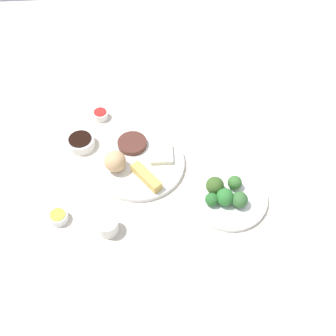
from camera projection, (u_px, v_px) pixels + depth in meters
name	position (u px, v px, depth m)	size (l,w,h in m)	color
tabletop	(155.00, 173.00, 1.25)	(2.20, 2.20, 0.02)	beige
main_plate	(139.00, 163.00, 1.25)	(0.30, 0.30, 0.02)	white
rice_scoop	(115.00, 161.00, 1.20)	(0.07, 0.07, 0.07)	tan
spring_roll	(146.00, 177.00, 1.19)	(0.12, 0.03, 0.03)	gold
crab_rangoon_wonton	(161.00, 154.00, 1.25)	(0.07, 0.08, 0.01)	beige
stir_fry_heap	(132.00, 143.00, 1.28)	(0.10, 0.10, 0.02)	#502920
broccoli_plate	(228.00, 197.00, 1.17)	(0.24, 0.24, 0.01)	white
broccoli_floret_0	(235.00, 183.00, 1.17)	(0.04, 0.04, 0.04)	#3A6E2F
broccoli_floret_1	(225.00, 197.00, 1.13)	(0.05, 0.05, 0.05)	#2D732F
broccoli_floret_2	(240.00, 200.00, 1.13)	(0.05, 0.05, 0.05)	#366832
broccoli_floret_3	(215.00, 186.00, 1.15)	(0.06, 0.06, 0.06)	#3A5B23
broccoli_floret_4	(212.00, 199.00, 1.13)	(0.04, 0.04, 0.04)	#286529
soy_sauce_bowl	(81.00, 142.00, 1.30)	(0.09, 0.09, 0.03)	white
soy_sauce_bowl_liquid	(80.00, 139.00, 1.28)	(0.08, 0.08, 0.00)	black
sauce_ramekin_sweet_and_sour	(101.00, 115.00, 1.38)	(0.05, 0.05, 0.03)	white
sauce_ramekin_sweet_and_sour_liquid	(100.00, 112.00, 1.37)	(0.04, 0.04, 0.00)	red
sauce_ramekin_hot_mustard	(59.00, 217.00, 1.12)	(0.05, 0.05, 0.03)	white
sauce_ramekin_hot_mustard_liquid	(57.00, 215.00, 1.11)	(0.04, 0.04, 0.00)	yellow
teacup	(108.00, 226.00, 1.09)	(0.06, 0.06, 0.05)	white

